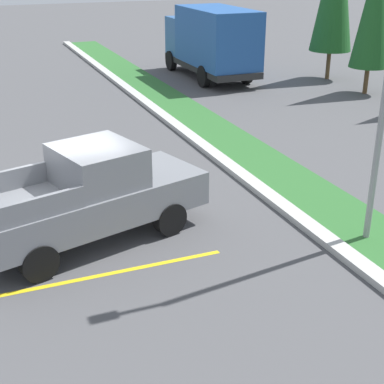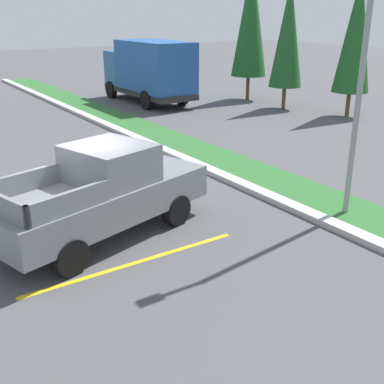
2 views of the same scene
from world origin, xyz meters
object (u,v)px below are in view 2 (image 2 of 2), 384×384
at_px(street_light, 361,44).
at_px(cypress_tree_left_inner, 288,33).
at_px(cargo_truck_distant, 149,70).
at_px(pickup_truck_main, 103,193).
at_px(cypress_tree_leftmost, 250,18).
at_px(cypress_tree_center, 356,32).

distance_m(street_light, cypress_tree_left_inner, 14.44).
bearing_deg(cargo_truck_distant, pickup_truck_main, -32.39).
distance_m(street_light, cypress_tree_leftmost, 17.24).
xyz_separation_m(cargo_truck_distant, street_light, (16.89, -3.83, 2.32)).
bearing_deg(cypress_tree_leftmost, pickup_truck_main, -49.65).
xyz_separation_m(cypress_tree_leftmost, cypress_tree_center, (6.53, 0.91, -0.57)).
height_order(cargo_truck_distant, cypress_tree_center, cypress_tree_center).
height_order(street_light, cypress_tree_left_inner, street_light).
bearing_deg(cypress_tree_center, cypress_tree_left_inner, -160.87).
relative_size(pickup_truck_main, cypress_tree_left_inner, 0.85).
bearing_deg(cypress_tree_leftmost, cypress_tree_left_inner, -4.01).
distance_m(cargo_truck_distant, cypress_tree_left_inner, 7.74).
height_order(pickup_truck_main, cypress_tree_center, cypress_tree_center).
bearing_deg(cypress_tree_leftmost, cypress_tree_center, 7.93).
relative_size(pickup_truck_main, cypress_tree_center, 0.82).
bearing_deg(cypress_tree_center, cargo_truck_distant, -144.80).
xyz_separation_m(pickup_truck_main, cypress_tree_center, (-5.86, 15.49, 2.93)).
distance_m(cypress_tree_left_inner, cypress_tree_center, 3.47).
height_order(cargo_truck_distant, cypress_tree_leftmost, cypress_tree_leftmost).
height_order(pickup_truck_main, street_light, street_light).
relative_size(cypress_tree_leftmost, cypress_tree_left_inner, 1.19).
distance_m(pickup_truck_main, cypress_tree_left_inner, 17.24).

